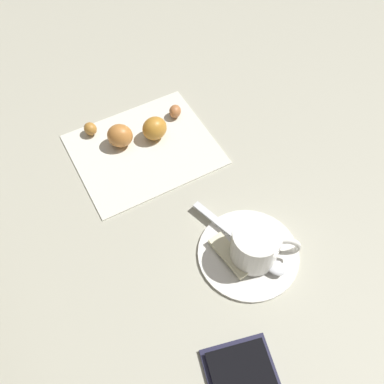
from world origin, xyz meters
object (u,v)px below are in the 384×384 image
Objects in this scene: teaspoon at (252,249)px; croissant at (137,130)px; sugar_packet at (230,255)px; espresso_cup at (257,245)px; napkin at (144,149)px; saucer at (248,253)px.

teaspoon is 0.24m from croissant.
espresso_cup is at bearing 58.42° from sugar_packet.
napkin is at bearing 174.83° from espresso_cup.
teaspoon reaches higher than sugar_packet.
espresso_cup reaches higher than teaspoon.
espresso_cup is 0.24m from croissant.
sugar_packet is at bearing -130.48° from espresso_cup.
espresso_cup is 0.53× the size of croissant.
espresso_cup reaches higher than croissant.
saucer is at bearing -170.46° from espresso_cup.
teaspoon is 0.03m from sugar_packet.
teaspoon reaches higher than saucer.
teaspoon is (-0.01, 0.00, -0.02)m from espresso_cup.
croissant is at bearing 174.18° from teaspoon.
croissant reaches higher than sugar_packet.
sugar_packet is 0.32× the size of napkin.
teaspoon is at bearing 75.61° from saucer.
croissant reaches higher than teaspoon.
sugar_packet is at bearing -12.40° from croissant.
espresso_cup reaches higher than sugar_packet.
saucer reaches higher than napkin.
napkin is (-0.22, 0.02, -0.01)m from teaspoon.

